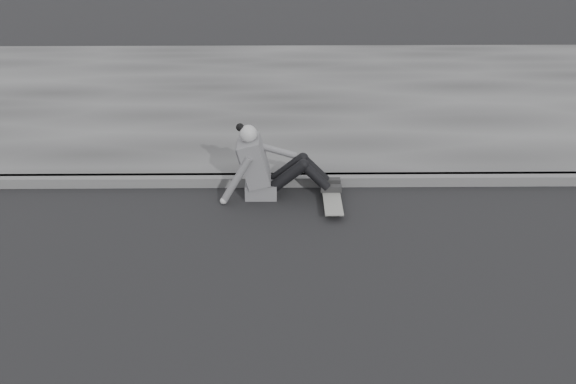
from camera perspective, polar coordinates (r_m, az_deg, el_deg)
ground at (r=5.96m, az=23.18°, el=-10.52°), size 80.00×80.00×0.00m
curb at (r=7.98m, az=16.59°, el=1.09°), size 24.00×0.16×0.12m
sidewalk at (r=10.68m, az=12.27°, el=8.29°), size 24.00×6.00×0.12m
skateboard at (r=7.19m, az=3.93°, el=-0.63°), size 0.20×0.78×0.09m
seated_woman at (r=7.26m, az=-1.92°, el=2.26°), size 1.38×0.46×0.88m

